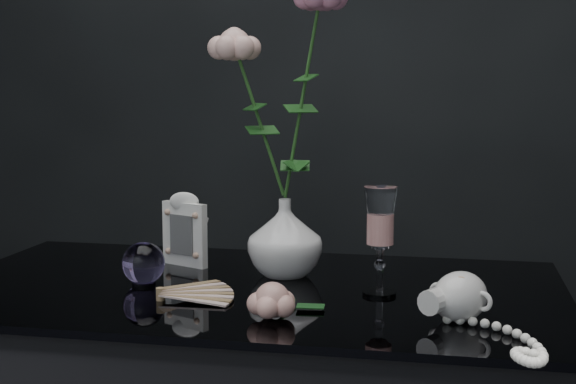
% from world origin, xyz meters
% --- Properties ---
extents(vase, '(0.16, 0.16, 0.14)m').
position_xyz_m(vase, '(0.05, 0.13, 0.83)').
color(vase, white).
rests_on(vase, table).
extents(wine_glass, '(0.06, 0.06, 0.18)m').
position_xyz_m(wine_glass, '(0.22, 0.04, 0.85)').
color(wine_glass, white).
rests_on(wine_glass, table).
extents(picture_frame, '(0.13, 0.11, 0.14)m').
position_xyz_m(picture_frame, '(-0.15, 0.18, 0.83)').
color(picture_frame, white).
rests_on(picture_frame, table).
extents(paperweight, '(0.08, 0.08, 0.07)m').
position_xyz_m(paperweight, '(-0.18, 0.02, 0.80)').
color(paperweight, '#A187DB').
rests_on(paperweight, table).
extents(paper_fan, '(0.27, 0.24, 0.02)m').
position_xyz_m(paper_fan, '(-0.11, -0.07, 0.77)').
color(paper_fan, beige).
rests_on(paper_fan, table).
extents(loose_rose, '(0.18, 0.19, 0.05)m').
position_xyz_m(loose_rose, '(0.08, -0.13, 0.79)').
color(loose_rose, '#D99A8C').
rests_on(loose_rose, table).
extents(pearl_jar, '(0.35, 0.35, 0.08)m').
position_xyz_m(pearl_jar, '(0.35, -0.08, 0.80)').
color(pearl_jar, white).
rests_on(pearl_jar, table).
extents(roses, '(0.22, 0.10, 0.42)m').
position_xyz_m(roses, '(0.04, 0.13, 1.09)').
color(roses, '#FFBAAB').
rests_on(roses, vase).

